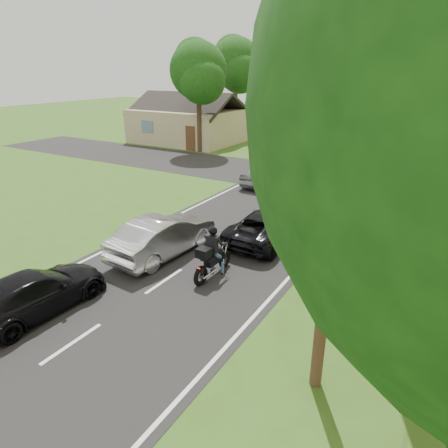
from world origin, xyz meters
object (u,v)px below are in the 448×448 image
(dark_suv, at_px, (268,226))
(sign_green, at_px, (378,184))
(silver_suv, at_px, (264,174))
(motorcycle_rider, at_px, (212,257))
(dark_car_behind, at_px, (34,293))
(traffic_signal, at_px, (366,124))
(utility_pole_far, at_px, (439,99))
(silver_sedan, at_px, (164,236))
(utility_pole_near, at_px, (337,177))
(sign_white, at_px, (324,238))

(dark_suv, xyz_separation_m, sign_green, (3.31, 5.84, 0.91))
(silver_suv, relative_size, sign_green, 1.98)
(motorcycle_rider, distance_m, dark_suv, 3.99)
(silver_suv, height_order, sign_green, sign_green)
(dark_car_behind, height_order, traffic_signal, traffic_signal)
(silver_suv, bearing_deg, utility_pole_far, -132.86)
(sign_green, bearing_deg, silver_suv, 163.43)
(silver_sedan, xyz_separation_m, silver_suv, (-1.03, 11.42, -0.09))
(silver_suv, height_order, utility_pole_far, utility_pole_far)
(sign_green, bearing_deg, dark_suv, -119.53)
(utility_pole_near, height_order, sign_white, utility_pole_near)
(silver_sedan, relative_size, traffic_signal, 0.76)
(motorcycle_rider, xyz_separation_m, utility_pole_near, (4.94, -3.16, 4.32))
(silver_suv, bearing_deg, dark_car_behind, 92.23)
(utility_pole_far, height_order, sign_white, utility_pole_far)
(silver_suv, distance_m, traffic_signal, 6.74)
(dark_suv, height_order, utility_pole_far, utility_pole_far)
(dark_car_behind, xyz_separation_m, sign_green, (7.06, 14.48, 0.92))
(dark_suv, distance_m, sign_white, 3.89)
(motorcycle_rider, xyz_separation_m, dark_car_behind, (-3.43, -4.66, -0.08))
(dark_car_behind, distance_m, sign_green, 16.13)
(silver_sedan, bearing_deg, utility_pole_near, 157.64)
(traffic_signal, xyz_separation_m, utility_pole_far, (2.86, 8.00, 0.95))
(motorcycle_rider, distance_m, sign_green, 10.50)
(dark_suv, xyz_separation_m, silver_sedan, (-2.97, -3.41, 0.13))
(dark_car_behind, bearing_deg, sign_green, -114.28)
(sign_white, bearing_deg, dark_car_behind, -136.65)
(silver_sedan, xyz_separation_m, traffic_signal, (4.71, 12.26, 3.32))
(silver_sedan, bearing_deg, sign_white, -164.55)
(motorcycle_rider, xyz_separation_m, utility_pole_far, (4.94, 20.84, 4.32))
(dark_suv, relative_size, utility_pole_near, 0.49)
(motorcycle_rider, height_order, dark_suv, motorcycle_rider)
(utility_pole_near, height_order, sign_green, utility_pole_near)
(dark_suv, bearing_deg, sign_white, 146.04)
(dark_car_behind, bearing_deg, utility_pole_near, -168.12)
(dark_car_behind, height_order, utility_pole_near, utility_pole_near)
(traffic_signal, bearing_deg, utility_pole_far, 70.32)
(silver_sedan, height_order, sign_green, sign_green)
(traffic_signal, bearing_deg, dark_car_behind, -107.45)
(sign_white, bearing_deg, motorcycle_rider, -152.14)
(dark_suv, distance_m, sign_green, 6.77)
(silver_sedan, distance_m, sign_white, 6.25)
(dark_car_behind, height_order, sign_green, sign_green)
(utility_pole_far, bearing_deg, dark_car_behind, -108.16)
(motorcycle_rider, relative_size, sign_white, 1.06)
(motorcycle_rider, relative_size, traffic_signal, 0.35)
(utility_pole_near, bearing_deg, silver_sedan, 153.76)
(dark_car_behind, height_order, sign_white, sign_white)
(silver_sedan, height_order, traffic_signal, traffic_signal)
(dark_car_behind, xyz_separation_m, utility_pole_far, (8.36, 25.50, 4.41))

